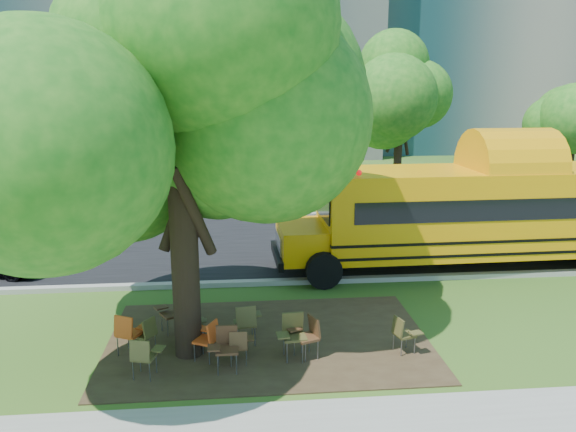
{
  "coord_description": "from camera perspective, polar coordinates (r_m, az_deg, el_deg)",
  "views": [
    {
      "loc": [
        0.37,
        -11.88,
        5.56
      ],
      "look_at": [
        1.89,
        4.49,
        1.62
      ],
      "focal_mm": 35.0,
      "sensor_mm": 36.0,
      "label": 1
    }
  ],
  "objects": [
    {
      "name": "asphalt_road",
      "position": [
        19.68,
        -6.18,
        -2.95
      ],
      "size": [
        80.0,
        8.0,
        0.04
      ],
      "primitive_type": "cube",
      "color": "black",
      "rests_on": "ground"
    },
    {
      "name": "chair_0",
      "position": [
        11.3,
        -14.41,
        -13.42
      ],
      "size": [
        0.65,
        0.5,
        0.85
      ],
      "rotation": [
        0.0,
        0.0,
        -0.24
      ],
      "color": "brown",
      "rests_on": "ground"
    },
    {
      "name": "bg_tree_4",
      "position": [
        29.41,
        27.22,
        9.65
      ],
      "size": [
        5.0,
        5.0,
        6.85
      ],
      "color": "black",
      "rests_on": "ground"
    },
    {
      "name": "chair_8",
      "position": [
        12.3,
        -14.19,
        -11.28
      ],
      "size": [
        0.54,
        0.68,
        0.8
      ],
      "rotation": [
        0.0,
        0.0,
        0.99
      ],
      "color": "brown",
      "rests_on": "ground"
    },
    {
      "name": "bg_car_red",
      "position": [
        23.05,
        -26.85,
        -0.39
      ],
      "size": [
        4.83,
        3.44,
        1.22
      ],
      "primitive_type": "imported",
      "rotation": [
        0.0,
        0.0,
        1.21
      ],
      "color": "#530E17",
      "rests_on": "ground"
    },
    {
      "name": "chair_1",
      "position": [
        12.23,
        -15.86,
        -11.13
      ],
      "size": [
        0.76,
        0.6,
        0.93
      ],
      "rotation": [
        0.0,
        0.0,
        -0.44
      ],
      "color": "#C44814",
      "rests_on": "ground"
    },
    {
      "name": "chair_3",
      "position": [
        11.32,
        -6.37,
        -12.81
      ],
      "size": [
        0.59,
        0.54,
        0.92
      ],
      "rotation": [
        0.0,
        0.0,
        3.15
      ],
      "color": "#4F2E1C",
      "rests_on": "ground"
    },
    {
      "name": "chair_2",
      "position": [
        11.74,
        -8.08,
        -11.99
      ],
      "size": [
        0.57,
        0.72,
        0.87
      ],
      "rotation": [
        0.0,
        0.0,
        1.1
      ],
      "color": "#D94817",
      "rests_on": "ground"
    },
    {
      "name": "chair_10",
      "position": [
        12.69,
        -9.64,
        -10.23
      ],
      "size": [
        0.48,
        0.52,
        0.8
      ],
      "rotation": [
        0.0,
        0.0,
        -1.55
      ],
      "color": "#453D1E",
      "rests_on": "ground"
    },
    {
      "name": "chair_9",
      "position": [
        13.12,
        -11.63,
        -9.32
      ],
      "size": [
        0.72,
        0.59,
        0.87
      ],
      "rotation": [
        0.0,
        0.0,
        2.09
      ],
      "color": "#4D2C1B",
      "rests_on": "ground"
    },
    {
      "name": "main_tree",
      "position": [
        10.94,
        -11.14,
        11.47
      ],
      "size": [
        7.2,
        7.2,
        8.84
      ],
      "color": "black",
      "rests_on": "ground"
    },
    {
      "name": "building_right",
      "position": [
        55.63,
        21.19,
        19.8
      ],
      "size": [
        30.0,
        16.0,
        25.0
      ],
      "primitive_type": "cube",
      "color": "gray",
      "rests_on": "ground"
    },
    {
      "name": "chair_11",
      "position": [
        12.27,
        -4.24,
        -10.5
      ],
      "size": [
        0.63,
        0.62,
        0.94
      ],
      "rotation": [
        0.0,
        0.0,
        0.13
      ],
      "color": "#46401E",
      "rests_on": "ground"
    },
    {
      "name": "chair_6",
      "position": [
        11.73,
        2.02,
        -11.74
      ],
      "size": [
        0.71,
        0.62,
        0.91
      ],
      "rotation": [
        0.0,
        0.0,
        1.95
      ],
      "color": "#492E1A",
      "rests_on": "ground"
    },
    {
      "name": "chair_4",
      "position": [
        11.52,
        -4.93,
        -12.77
      ],
      "size": [
        0.51,
        0.45,
        0.77
      ],
      "rotation": [
        0.0,
        0.0,
        -0.04
      ],
      "color": "#50331C",
      "rests_on": "ground"
    },
    {
      "name": "bg_tree_2",
      "position": [
        28.42,
        -16.46,
        10.23
      ],
      "size": [
        4.8,
        4.8,
        6.62
      ],
      "color": "black",
      "rests_on": "ground"
    },
    {
      "name": "kerb_far",
      "position": [
        23.63,
        -6.06,
        -0.02
      ],
      "size": [
        80.0,
        0.25,
        0.14
      ],
      "primitive_type": "cube",
      "color": "gray",
      "rests_on": "ground"
    },
    {
      "name": "ground",
      "position": [
        13.12,
        -6.57,
        -11.68
      ],
      "size": [
        160.0,
        160.0,
        0.0
      ],
      "primitive_type": "plane",
      "color": "#214816",
      "rests_on": "ground"
    },
    {
      "name": "kerb_near",
      "position": [
        15.87,
        -6.37,
        -6.85
      ],
      "size": [
        80.0,
        0.25,
        0.14
      ],
      "primitive_type": "cube",
      "color": "gray",
      "rests_on": "ground"
    },
    {
      "name": "dirt_patch",
      "position": [
        12.68,
        -1.98,
        -12.47
      ],
      "size": [
        7.0,
        4.5,
        0.03
      ],
      "primitive_type": "cube",
      "color": "#382819",
      "rests_on": "ground"
    },
    {
      "name": "building_main",
      "position": [
        48.91,
        -16.06,
        19.38
      ],
      "size": [
        38.0,
        16.0,
        22.0
      ],
      "primitive_type": "cube",
      "color": "#5E5E59",
      "rests_on": "ground"
    },
    {
      "name": "chair_5",
      "position": [
        11.7,
        0.47,
        -11.64
      ],
      "size": [
        0.64,
        0.61,
        0.96
      ],
      "rotation": [
        0.0,
        0.0,
        3.23
      ],
      "color": "#4A4420",
      "rests_on": "ground"
    },
    {
      "name": "school_bus",
      "position": [
        18.17,
        20.86,
        0.52
      ],
      "size": [
        12.54,
        3.12,
        3.05
      ],
      "rotation": [
        0.0,
        0.0,
        0.03
      ],
      "color": "orange",
      "rests_on": "ground"
    },
    {
      "name": "chair_7",
      "position": [
        12.14,
        11.62,
        -11.43
      ],
      "size": [
        0.59,
        0.55,
        0.81
      ],
      "rotation": [
        0.0,
        0.0,
        -1.31
      ],
      "color": "#46401E",
      "rests_on": "ground"
    },
    {
      "name": "bg_tree_3",
      "position": [
        26.99,
        11.37,
        12.11
      ],
      "size": [
        5.6,
        5.6,
        7.84
      ],
      "color": "black",
      "rests_on": "ground"
    }
  ]
}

